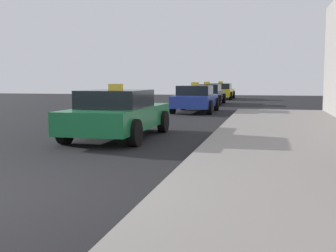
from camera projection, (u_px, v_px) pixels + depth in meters
ground_plane at (5, 195)px, 5.76m from camera, size 80.00×80.00×0.00m
sidewalk at (322, 210)px, 4.85m from camera, size 4.00×32.00×0.15m
car_green at (118, 114)px, 11.40m from camera, size 1.96×4.38×1.43m
car_blue at (196, 99)px, 20.68m from camera, size 1.93×4.03×1.43m
car_black at (207, 94)px, 27.59m from camera, size 2.05×4.53×1.43m
car_yellow at (221, 91)px, 35.15m from camera, size 2.06×4.41×1.43m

